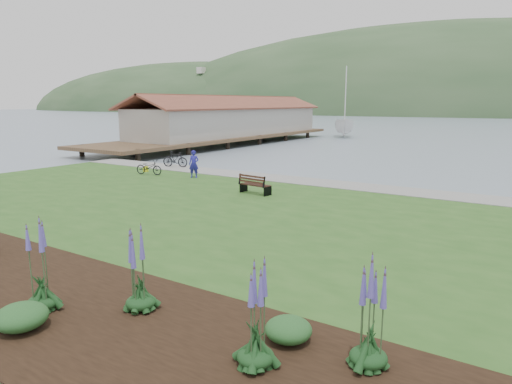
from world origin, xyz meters
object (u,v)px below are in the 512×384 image
at_px(sailboat, 344,137).
at_px(person, 194,162).
at_px(bicycle_a, 149,167).
at_px(park_bench, 254,184).

bearing_deg(sailboat, person, -103.96).
relative_size(person, bicycle_a, 1.08).
relative_size(park_bench, bicycle_a, 0.94).
relative_size(park_bench, person, 0.87).
relative_size(person, sailboat, 0.06).
distance_m(park_bench, sailboat, 42.96).
relative_size(bicycle_a, sailboat, 0.06).
bearing_deg(person, bicycle_a, 166.95).
distance_m(person, bicycle_a, 3.06).
bearing_deg(sailboat, park_bench, -97.22).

